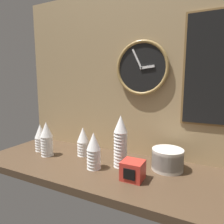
{
  "coord_description": "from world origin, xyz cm",
  "views": [
    {
      "loc": [
        47.52,
        -94.97,
        47.66
      ],
      "look_at": [
        -1.44,
        4.0,
        30.48
      ],
      "focal_mm": 32.0,
      "sensor_mm": 36.0,
      "label": 1
    }
  ],
  "objects_px": {
    "bowl_stack_right": "(167,159)",
    "cup_stack_left": "(47,139)",
    "cup_stack_center": "(94,151)",
    "cup_stack_center_left": "(83,141)",
    "cup_stack_center_right": "(121,141)",
    "cup_stack_far_left": "(41,137)",
    "napkin_dispenser": "(133,170)",
    "wall_clock": "(142,68)"
  },
  "relations": [
    {
      "from": "bowl_stack_right",
      "to": "cup_stack_left",
      "type": "bearing_deg",
      "value": -169.79
    },
    {
      "from": "cup_stack_center",
      "to": "cup_stack_center_left",
      "type": "distance_m",
      "value": 0.22
    },
    {
      "from": "cup_stack_center",
      "to": "cup_stack_center_right",
      "type": "relative_size",
      "value": 0.69
    },
    {
      "from": "cup_stack_far_left",
      "to": "napkin_dispenser",
      "type": "distance_m",
      "value": 0.73
    },
    {
      "from": "cup_stack_center",
      "to": "napkin_dispenser",
      "type": "bearing_deg",
      "value": -5.45
    },
    {
      "from": "wall_clock",
      "to": "napkin_dispenser",
      "type": "height_order",
      "value": "wall_clock"
    },
    {
      "from": "bowl_stack_right",
      "to": "napkin_dispenser",
      "type": "height_order",
      "value": "bowl_stack_right"
    },
    {
      "from": "cup_stack_center",
      "to": "bowl_stack_right",
      "type": "xyz_separation_m",
      "value": [
        0.37,
        0.17,
        -0.04
      ]
    },
    {
      "from": "cup_stack_left",
      "to": "cup_stack_center_left",
      "type": "distance_m",
      "value": 0.23
    },
    {
      "from": "cup_stack_center_right",
      "to": "cup_stack_left",
      "type": "xyz_separation_m",
      "value": [
        -0.49,
        -0.06,
        -0.04
      ]
    },
    {
      "from": "cup_stack_center_right",
      "to": "cup_stack_left",
      "type": "distance_m",
      "value": 0.5
    },
    {
      "from": "cup_stack_center_right",
      "to": "wall_clock",
      "type": "relative_size",
      "value": 0.89
    },
    {
      "from": "wall_clock",
      "to": "napkin_dispenser",
      "type": "relative_size",
      "value": 3.14
    },
    {
      "from": "cup_stack_center_left",
      "to": "bowl_stack_right",
      "type": "bearing_deg",
      "value": 2.8
    },
    {
      "from": "cup_stack_far_left",
      "to": "bowl_stack_right",
      "type": "xyz_separation_m",
      "value": [
        0.85,
        0.08,
        -0.03
      ]
    },
    {
      "from": "cup_stack_left",
      "to": "napkin_dispenser",
      "type": "height_order",
      "value": "cup_stack_left"
    },
    {
      "from": "bowl_stack_right",
      "to": "cup_stack_center",
      "type": "bearing_deg",
      "value": -155.67
    },
    {
      "from": "cup_stack_left",
      "to": "cup_stack_center_left",
      "type": "xyz_separation_m",
      "value": [
        0.21,
        0.11,
        -0.02
      ]
    },
    {
      "from": "cup_stack_far_left",
      "to": "cup_stack_center_left",
      "type": "relative_size",
      "value": 1.0
    },
    {
      "from": "cup_stack_center",
      "to": "bowl_stack_right",
      "type": "bearing_deg",
      "value": 24.33
    },
    {
      "from": "cup_stack_center",
      "to": "cup_stack_left",
      "type": "relative_size",
      "value": 0.92
    },
    {
      "from": "cup_stack_far_left",
      "to": "napkin_dispenser",
      "type": "bearing_deg",
      "value": -8.5
    },
    {
      "from": "cup_stack_center_left",
      "to": "cup_stack_center_right",
      "type": "bearing_deg",
      "value": -9.83
    },
    {
      "from": "cup_stack_center_left",
      "to": "bowl_stack_right",
      "type": "relative_size",
      "value": 1.1
    },
    {
      "from": "napkin_dispenser",
      "to": "cup_stack_left",
      "type": "bearing_deg",
      "value": 174.84
    },
    {
      "from": "cup_stack_center",
      "to": "napkin_dispenser",
      "type": "xyz_separation_m",
      "value": [
        0.24,
        -0.02,
        -0.06
      ]
    },
    {
      "from": "cup_stack_center_left",
      "to": "wall_clock",
      "type": "height_order",
      "value": "wall_clock"
    },
    {
      "from": "cup_stack_far_left",
      "to": "bowl_stack_right",
      "type": "distance_m",
      "value": 0.85
    },
    {
      "from": "cup_stack_left",
      "to": "napkin_dispenser",
      "type": "xyz_separation_m",
      "value": [
        0.61,
        -0.05,
        -0.06
      ]
    },
    {
      "from": "cup_stack_far_left",
      "to": "napkin_dispenser",
      "type": "relative_size",
      "value": 1.77
    },
    {
      "from": "cup_stack_far_left",
      "to": "bowl_stack_right",
      "type": "height_order",
      "value": "cup_stack_far_left"
    },
    {
      "from": "cup_stack_center",
      "to": "wall_clock",
      "type": "height_order",
      "value": "wall_clock"
    },
    {
      "from": "cup_stack_far_left",
      "to": "wall_clock",
      "type": "xyz_separation_m",
      "value": [
        0.65,
        0.21,
        0.46
      ]
    },
    {
      "from": "cup_stack_far_left",
      "to": "cup_stack_left",
      "type": "xyz_separation_m",
      "value": [
        0.11,
        -0.05,
        0.02
      ]
    },
    {
      "from": "napkin_dispenser",
      "to": "cup_stack_center_right",
      "type": "bearing_deg",
      "value": 135.85
    },
    {
      "from": "bowl_stack_right",
      "to": "napkin_dispenser",
      "type": "xyz_separation_m",
      "value": [
        -0.13,
        -0.19,
        -0.01
      ]
    },
    {
      "from": "cup_stack_center",
      "to": "cup_stack_center_right",
      "type": "height_order",
      "value": "cup_stack_center_right"
    },
    {
      "from": "cup_stack_center",
      "to": "cup_stack_left",
      "type": "xyz_separation_m",
      "value": [
        -0.37,
        0.03,
        0.01
      ]
    },
    {
      "from": "cup_stack_far_left",
      "to": "cup_stack_left",
      "type": "relative_size",
      "value": 0.84
    },
    {
      "from": "cup_stack_left",
      "to": "cup_stack_far_left",
      "type": "bearing_deg",
      "value": 154.21
    },
    {
      "from": "wall_clock",
      "to": "cup_stack_far_left",
      "type": "bearing_deg",
      "value": -161.97
    },
    {
      "from": "bowl_stack_right",
      "to": "wall_clock",
      "type": "relative_size",
      "value": 0.51
    }
  ]
}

